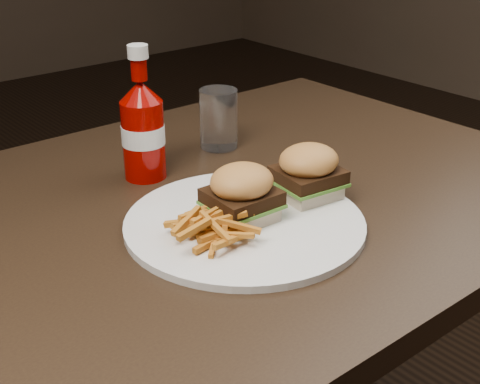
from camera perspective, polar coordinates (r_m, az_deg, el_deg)
dining_table at (r=1.02m, az=-3.10°, el=-1.81°), size 1.20×0.80×0.04m
plate at (r=0.94m, az=0.39°, el=-2.68°), size 0.34×0.34×0.01m
sandwich_half_a at (r=0.93m, az=0.15°, el=-1.76°), size 0.08×0.08×0.02m
sandwich_half_b at (r=1.01m, az=5.78°, el=0.19°), size 0.09×0.09×0.02m
fries_pile at (r=0.89m, az=-2.34°, el=-2.56°), size 0.12×0.12×0.04m
ketchup_bottle at (r=1.09m, az=-8.22°, el=4.22°), size 0.08×0.08×0.14m
tumbler at (r=1.20m, az=-1.85°, el=6.28°), size 0.09×0.09×0.11m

